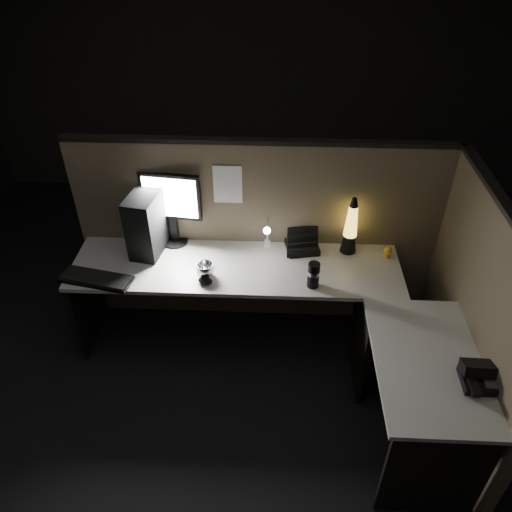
{
  "coord_description": "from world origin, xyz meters",
  "views": [
    {
      "loc": [
        0.12,
        -2.12,
        2.9
      ],
      "look_at": [
        0.0,
        0.35,
        1.01
      ],
      "focal_mm": 35.0,
      "sensor_mm": 36.0,
      "label": 1
    }
  ],
  "objects_px": {
    "pc_tower": "(150,220)",
    "keyboard": "(96,279)",
    "desk_phone": "(481,376)",
    "monitor": "(171,202)",
    "lava_lamp": "(350,230)"
  },
  "relations": [
    {
      "from": "monitor",
      "to": "keyboard",
      "type": "relative_size",
      "value": 1.11
    },
    {
      "from": "monitor",
      "to": "lava_lamp",
      "type": "distance_m",
      "value": 1.28
    },
    {
      "from": "keyboard",
      "to": "lava_lamp",
      "type": "bearing_deg",
      "value": 25.26
    },
    {
      "from": "pc_tower",
      "to": "desk_phone",
      "type": "bearing_deg",
      "value": -19.96
    },
    {
      "from": "pc_tower",
      "to": "keyboard",
      "type": "height_order",
      "value": "pc_tower"
    },
    {
      "from": "desk_phone",
      "to": "lava_lamp",
      "type": "bearing_deg",
      "value": 118.53
    },
    {
      "from": "pc_tower",
      "to": "desk_phone",
      "type": "xyz_separation_m",
      "value": [
        2.01,
        -1.15,
        -0.18
      ]
    },
    {
      "from": "pc_tower",
      "to": "desk_phone",
      "type": "distance_m",
      "value": 2.32
    },
    {
      "from": "pc_tower",
      "to": "desk_phone",
      "type": "height_order",
      "value": "pc_tower"
    },
    {
      "from": "keyboard",
      "to": "lava_lamp",
      "type": "relative_size",
      "value": 1.14
    },
    {
      "from": "pc_tower",
      "to": "keyboard",
      "type": "relative_size",
      "value": 0.91
    },
    {
      "from": "keyboard",
      "to": "desk_phone",
      "type": "bearing_deg",
      "value": -5.96
    },
    {
      "from": "keyboard",
      "to": "pc_tower",
      "type": "bearing_deg",
      "value": 65.16
    },
    {
      "from": "keyboard",
      "to": "desk_phone",
      "type": "distance_m",
      "value": 2.43
    },
    {
      "from": "monitor",
      "to": "lava_lamp",
      "type": "height_order",
      "value": "monitor"
    }
  ]
}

